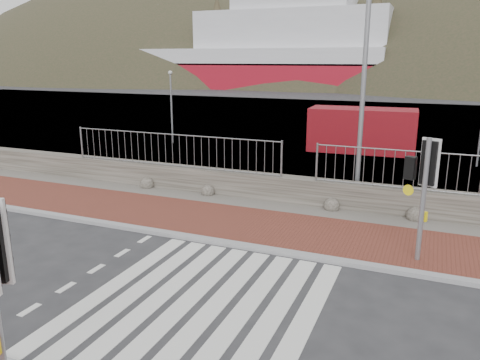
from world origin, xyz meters
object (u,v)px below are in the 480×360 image
at_px(ferry, 255,55).
at_px(streetlight, 371,47).
at_px(shipping_container, 362,130).
at_px(traffic_signal_far, 424,174).

relative_size(ferry, streetlight, 5.48).
bearing_deg(shipping_container, traffic_signal_far, -79.24).
bearing_deg(traffic_signal_far, streetlight, -43.36).
distance_m(ferry, shipping_container, 56.44).
height_order(ferry, traffic_signal_far, ferry).
distance_m(ferry, streetlight, 65.38).
bearing_deg(ferry, shipping_container, -63.42).
height_order(streetlight, shipping_container, streetlight).
xyz_separation_m(ferry, shipping_container, (25.18, -50.34, -4.23)).
distance_m(traffic_signal_far, shipping_container, 14.21).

